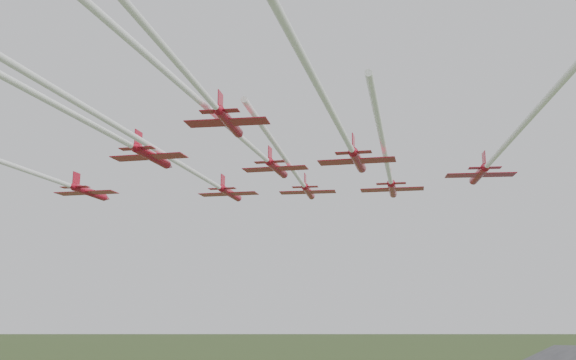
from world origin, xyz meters
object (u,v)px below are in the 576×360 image
at_px(jet_row2_right, 389,171).
at_px(jet_row3_mid, 248,143).
at_px(jet_row4_left, 73,114).
at_px(jet_row3_right, 499,152).
at_px(jet_trail_solo, 201,90).
at_px(jet_lead, 298,176).
at_px(jet_row4_right, 336,120).
at_px(jet_row2_left, 194,172).
at_px(jet_row3_left, 28,171).

bearing_deg(jet_row2_right, jet_row3_mid, -140.25).
bearing_deg(jet_row4_left, jet_row2_right, 51.05).
height_order(jet_row3_right, jet_trail_solo, jet_trail_solo).
bearing_deg(jet_row3_right, jet_row4_left, -157.60).
distance_m(jet_row3_mid, jet_row4_left, 22.73).
relative_size(jet_lead, jet_row3_mid, 0.95).
bearing_deg(jet_row2_right, jet_row4_right, -97.09).
distance_m(jet_lead, jet_row4_left, 43.77).
xyz_separation_m(jet_lead, jet_trail_solo, (11.45, -42.27, -1.38)).
bearing_deg(jet_row2_left, jet_row4_left, -93.06).
xyz_separation_m(jet_row2_left, jet_row3_left, (-13.95, -15.50, -1.52)).
relative_size(jet_row2_left, jet_row4_left, 0.98).
bearing_deg(jet_lead, jet_row3_right, -38.58).
bearing_deg(jet_row4_right, jet_row3_mid, 130.21).
bearing_deg(jet_row4_left, jet_row3_right, 29.42).
height_order(jet_row2_left, jet_row4_right, jet_row2_left).
distance_m(jet_lead, jet_row2_left, 17.88).
bearing_deg(jet_row3_left, jet_row3_mid, 5.43).
xyz_separation_m(jet_row3_mid, jet_row4_right, (16.29, -11.65, -2.48)).
bearing_deg(jet_row3_right, jet_row4_right, -137.93).
xyz_separation_m(jet_row2_right, jet_row3_right, (15.49, -7.17, -0.73)).
bearing_deg(jet_row2_left, jet_row3_left, -146.87).
bearing_deg(jet_trail_solo, jet_row2_right, 65.17).
height_order(jet_row2_right, jet_row3_right, jet_row2_right).
bearing_deg(jet_row4_left, jet_row3_mid, 59.78).
height_order(jet_row2_right, jet_row3_left, jet_row2_right).
height_order(jet_row4_right, jet_trail_solo, jet_trail_solo).
bearing_deg(jet_trail_solo, jet_row2_left, 108.36).
height_order(jet_row3_mid, jet_row4_right, jet_row3_mid).
bearing_deg(jet_lead, jet_row3_left, -142.86).
bearing_deg(jet_trail_solo, jet_row3_left, 144.00).
distance_m(jet_row2_right, jet_row3_left, 46.41).
height_order(jet_row3_left, jet_row4_right, jet_row4_right).
bearing_deg(jet_row4_left, jet_row3_left, 134.15).
distance_m(jet_lead, jet_row4_right, 39.39).
bearing_deg(jet_lead, jet_row3_mid, -97.25).
height_order(jet_row2_left, jet_trail_solo, jet_row2_left).
distance_m(jet_row3_left, jet_row4_right, 42.39).
bearing_deg(jet_row2_right, jet_row4_left, -130.77).
height_order(jet_row2_left, jet_row4_left, jet_row2_left).
distance_m(jet_row2_right, jet_row4_left, 43.04).
bearing_deg(jet_row3_right, jet_row2_right, 134.04).
distance_m(jet_row2_left, jet_row3_right, 39.61).
xyz_separation_m(jet_lead, jet_row2_left, (-7.94, -15.95, -1.59)).
bearing_deg(jet_trail_solo, jet_row3_mid, 91.66).
bearing_deg(jet_row2_right, jet_row2_left, -170.55).
height_order(jet_row3_left, jet_row3_right, jet_row3_right).
height_order(jet_row3_left, jet_row4_left, jet_row4_left).
bearing_deg(jet_row4_left, jet_lead, 73.10).
height_order(jet_row2_right, jet_row3_mid, jet_row3_mid).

